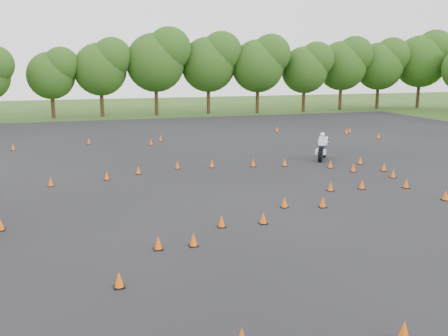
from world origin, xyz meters
TOP-DOWN VIEW (x-y plane):
  - ground at (0.00, 0.00)m, footprint 140.00×140.00m
  - asphalt_pad at (0.00, 6.00)m, footprint 62.00×62.00m
  - treeline at (3.06, 35.21)m, footprint 87.00×32.37m
  - traffic_cones at (-0.10, 5.58)m, footprint 36.30×33.12m
  - rider_white at (8.38, 10.11)m, footprint 1.92×2.27m

SIDE VIEW (x-z plane):
  - ground at x=0.00m, z-range 0.00..0.00m
  - asphalt_pad at x=0.00m, z-range 0.01..0.01m
  - traffic_cones at x=-0.10m, z-range 0.01..0.46m
  - rider_white at x=8.38m, z-range 0.00..1.78m
  - treeline at x=3.06m, z-range -0.67..10.14m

